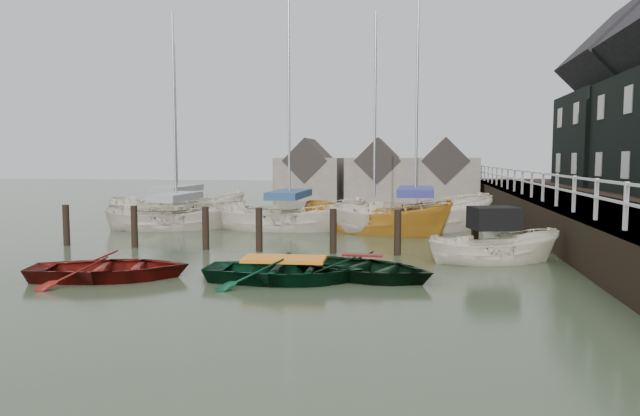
% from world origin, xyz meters
% --- Properties ---
extents(ground, '(120.00, 120.00, 0.00)m').
position_xyz_m(ground, '(0.00, 0.00, 0.00)').
color(ground, '#2C3823').
rests_on(ground, ground).
extents(pier, '(3.04, 32.00, 2.70)m').
position_xyz_m(pier, '(9.48, 10.00, 0.71)').
color(pier, black).
rests_on(pier, ground).
extents(mooring_pilings, '(13.72, 0.22, 1.80)m').
position_xyz_m(mooring_pilings, '(-1.11, 3.00, 0.50)').
color(mooring_pilings, black).
rests_on(mooring_pilings, ground).
extents(far_sheds, '(14.00, 4.08, 4.39)m').
position_xyz_m(far_sheds, '(0.83, 26.00, 1.86)').
color(far_sheds, '#665B51').
rests_on(far_sheds, ground).
extents(rowboat_red, '(4.44, 3.69, 0.79)m').
position_xyz_m(rowboat_red, '(-3.66, -1.70, 0.00)').
color(rowboat_red, '#5F110D').
rests_on(rowboat_red, ground).
extents(rowboat_green, '(3.97, 2.93, 0.79)m').
position_xyz_m(rowboat_green, '(0.65, -1.23, 0.00)').
color(rowboat_green, black).
rests_on(rowboat_green, ground).
extents(rowboat_dkgreen, '(4.47, 3.90, 0.77)m').
position_xyz_m(rowboat_dkgreen, '(2.47, -0.53, 0.00)').
color(rowboat_dkgreen, black).
rests_on(rowboat_dkgreen, ground).
extents(motorboat, '(4.14, 2.52, 2.33)m').
position_xyz_m(motorboat, '(5.97, 2.29, 0.11)').
color(motorboat, beige).
rests_on(motorboat, ground).
extents(sailboat_a, '(6.20, 3.89, 10.11)m').
position_xyz_m(sailboat_a, '(-6.28, 8.08, 0.06)').
color(sailboat_a, beige).
rests_on(sailboat_a, ground).
extents(sailboat_b, '(6.51, 2.80, 11.97)m').
position_xyz_m(sailboat_b, '(-1.52, 8.70, 0.07)').
color(sailboat_b, beige).
rests_on(sailboat_b, ground).
extents(sailboat_c, '(7.14, 5.06, 10.02)m').
position_xyz_m(sailboat_c, '(2.04, 8.51, 0.01)').
color(sailboat_c, '#C28224').
rests_on(sailboat_c, ground).
extents(sailboat_d, '(7.52, 5.37, 11.40)m').
position_xyz_m(sailboat_d, '(3.68, 9.23, 0.06)').
color(sailboat_d, beige).
rests_on(sailboat_d, ground).
extents(sailboat_e, '(6.88, 3.93, 9.62)m').
position_xyz_m(sailboat_e, '(-7.69, 11.37, 0.06)').
color(sailboat_e, beige).
rests_on(sailboat_e, ground).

